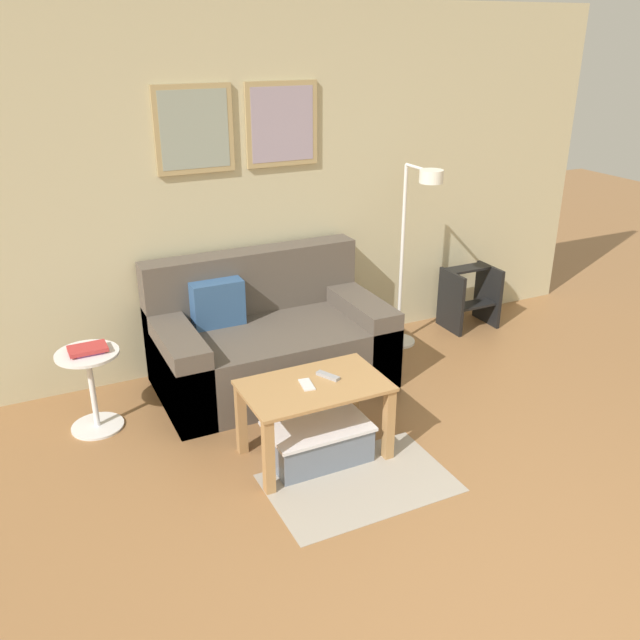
{
  "coord_description": "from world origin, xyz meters",
  "views": [
    {
      "loc": [
        -1.86,
        -1.21,
        2.34
      ],
      "look_at": [
        -0.33,
        1.92,
        0.85
      ],
      "focal_mm": 38.0,
      "sensor_mm": 36.0,
      "label": 1
    }
  ],
  "objects_px": {
    "side_table": "(91,383)",
    "remote_control": "(328,376)",
    "coffee_table": "(314,400)",
    "floor_lamp": "(414,244)",
    "couch": "(269,342)",
    "cell_phone": "(307,385)",
    "book_stack": "(88,349)",
    "step_stool": "(470,296)",
    "storage_bin": "(318,441)"
  },
  "relations": [
    {
      "from": "side_table",
      "to": "book_stack",
      "type": "relative_size",
      "value": 2.31
    },
    {
      "from": "couch",
      "to": "floor_lamp",
      "type": "height_order",
      "value": "floor_lamp"
    },
    {
      "from": "side_table",
      "to": "remote_control",
      "type": "distance_m",
      "value": 1.5
    },
    {
      "from": "couch",
      "to": "storage_bin",
      "type": "relative_size",
      "value": 2.67
    },
    {
      "from": "floor_lamp",
      "to": "step_stool",
      "type": "distance_m",
      "value": 0.95
    },
    {
      "from": "floor_lamp",
      "to": "step_stool",
      "type": "relative_size",
      "value": 2.84
    },
    {
      "from": "book_stack",
      "to": "coffee_table",
      "type": "bearing_deg",
      "value": -38.37
    },
    {
      "from": "couch",
      "to": "book_stack",
      "type": "relative_size",
      "value": 6.91
    },
    {
      "from": "coffee_table",
      "to": "step_stool",
      "type": "xyz_separation_m",
      "value": [
        2.02,
        1.16,
        -0.1
      ]
    },
    {
      "from": "couch",
      "to": "side_table",
      "type": "height_order",
      "value": "couch"
    },
    {
      "from": "coffee_table",
      "to": "cell_phone",
      "type": "xyz_separation_m",
      "value": [
        -0.04,
        0.01,
        0.11
      ]
    },
    {
      "from": "side_table",
      "to": "cell_phone",
      "type": "xyz_separation_m",
      "value": [
        1.08,
        -0.87,
        0.16
      ]
    },
    {
      "from": "coffee_table",
      "to": "side_table",
      "type": "bearing_deg",
      "value": 141.83
    },
    {
      "from": "step_stool",
      "to": "storage_bin",
      "type": "bearing_deg",
      "value": -149.02
    },
    {
      "from": "cell_phone",
      "to": "remote_control",
      "type": "bearing_deg",
      "value": 20.59
    },
    {
      "from": "book_stack",
      "to": "step_stool",
      "type": "distance_m",
      "value": 3.15
    },
    {
      "from": "storage_bin",
      "to": "side_table",
      "type": "xyz_separation_m",
      "value": [
        -1.12,
        0.93,
        0.2
      ]
    },
    {
      "from": "side_table",
      "to": "step_stool",
      "type": "xyz_separation_m",
      "value": [
        3.14,
        0.28,
        -0.05
      ]
    },
    {
      "from": "couch",
      "to": "cell_phone",
      "type": "xyz_separation_m",
      "value": [
        -0.15,
        -0.98,
        0.18
      ]
    },
    {
      "from": "couch",
      "to": "coffee_table",
      "type": "relative_size",
      "value": 1.92
    },
    {
      "from": "storage_bin",
      "to": "side_table",
      "type": "distance_m",
      "value": 1.47
    },
    {
      "from": "coffee_table",
      "to": "storage_bin",
      "type": "relative_size",
      "value": 1.39
    },
    {
      "from": "coffee_table",
      "to": "book_stack",
      "type": "distance_m",
      "value": 1.43
    },
    {
      "from": "coffee_table",
      "to": "book_stack",
      "type": "xyz_separation_m",
      "value": [
        -1.11,
        0.88,
        0.18
      ]
    },
    {
      "from": "coffee_table",
      "to": "floor_lamp",
      "type": "height_order",
      "value": "floor_lamp"
    },
    {
      "from": "remote_control",
      "to": "cell_phone",
      "type": "relative_size",
      "value": 1.07
    },
    {
      "from": "remote_control",
      "to": "step_stool",
      "type": "xyz_separation_m",
      "value": [
        1.91,
        1.12,
        -0.21
      ]
    },
    {
      "from": "coffee_table",
      "to": "floor_lamp",
      "type": "distance_m",
      "value": 1.7
    },
    {
      "from": "remote_control",
      "to": "couch",
      "type": "bearing_deg",
      "value": 63.71
    },
    {
      "from": "floor_lamp",
      "to": "side_table",
      "type": "bearing_deg",
      "value": -177.66
    },
    {
      "from": "remote_control",
      "to": "cell_phone",
      "type": "distance_m",
      "value": 0.15
    },
    {
      "from": "coffee_table",
      "to": "step_stool",
      "type": "distance_m",
      "value": 2.33
    },
    {
      "from": "coffee_table",
      "to": "storage_bin",
      "type": "distance_m",
      "value": 0.26
    },
    {
      "from": "book_stack",
      "to": "cell_phone",
      "type": "xyz_separation_m",
      "value": [
        1.07,
        -0.87,
        -0.07
      ]
    },
    {
      "from": "remote_control",
      "to": "cell_phone",
      "type": "xyz_separation_m",
      "value": [
        -0.15,
        -0.03,
        -0.01
      ]
    },
    {
      "from": "couch",
      "to": "remote_control",
      "type": "bearing_deg",
      "value": -90.12
    },
    {
      "from": "coffee_table",
      "to": "remote_control",
      "type": "xyz_separation_m",
      "value": [
        0.11,
        0.04,
        0.12
      ]
    },
    {
      "from": "storage_bin",
      "to": "step_stool",
      "type": "bearing_deg",
      "value": 30.98
    },
    {
      "from": "remote_control",
      "to": "cell_phone",
      "type": "bearing_deg",
      "value": 165.53
    },
    {
      "from": "coffee_table",
      "to": "floor_lamp",
      "type": "bearing_deg",
      "value": 37.09
    },
    {
      "from": "couch",
      "to": "coffee_table",
      "type": "height_order",
      "value": "couch"
    },
    {
      "from": "book_stack",
      "to": "cell_phone",
      "type": "distance_m",
      "value": 1.38
    },
    {
      "from": "side_table",
      "to": "couch",
      "type": "bearing_deg",
      "value": 4.89
    },
    {
      "from": "step_stool",
      "to": "floor_lamp",
      "type": "bearing_deg",
      "value": -165.69
    },
    {
      "from": "floor_lamp",
      "to": "remote_control",
      "type": "xyz_separation_m",
      "value": [
        -1.19,
        -0.94,
        -0.39
      ]
    },
    {
      "from": "coffee_table",
      "to": "remote_control",
      "type": "height_order",
      "value": "remote_control"
    },
    {
      "from": "side_table",
      "to": "book_stack",
      "type": "height_order",
      "value": "book_stack"
    },
    {
      "from": "side_table",
      "to": "cell_phone",
      "type": "distance_m",
      "value": 1.4
    },
    {
      "from": "couch",
      "to": "cell_phone",
      "type": "bearing_deg",
      "value": -98.91
    },
    {
      "from": "floor_lamp",
      "to": "book_stack",
      "type": "xyz_separation_m",
      "value": [
        -2.41,
        -0.1,
        -0.32
      ]
    }
  ]
}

